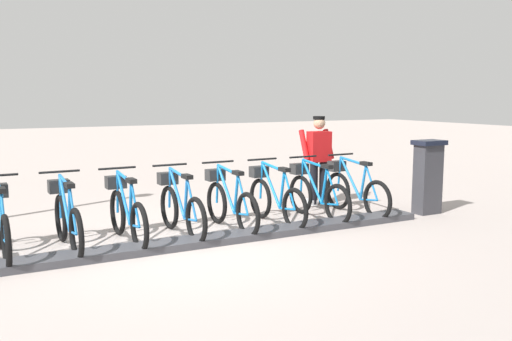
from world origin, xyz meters
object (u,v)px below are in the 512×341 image
(bike_docked_1, at_px, (316,193))
(bike_docked_7, at_px, (1,224))
(bike_docked_5, at_px, (126,212))
(bike_docked_4, at_px, (180,207))
(worker_near_rack, at_px, (319,157))
(bike_docked_0, at_px, (354,189))
(bike_docked_2, at_px, (274,197))
(payment_kiosk, at_px, (428,176))
(bike_docked_6, at_px, (67,218))
(bike_docked_3, at_px, (229,202))

(bike_docked_1, bearing_deg, bike_docked_7, 90.00)
(bike_docked_7, bearing_deg, bike_docked_5, -90.00)
(bike_docked_4, bearing_deg, worker_near_rack, -72.66)
(bike_docked_0, bearing_deg, bike_docked_2, 90.00)
(bike_docked_4, bearing_deg, bike_docked_0, -90.00)
(payment_kiosk, height_order, bike_docked_7, payment_kiosk)
(payment_kiosk, height_order, worker_near_rack, worker_near_rack)
(bike_docked_1, bearing_deg, bike_docked_5, 90.00)
(bike_docked_6, relative_size, worker_near_rack, 1.04)
(payment_kiosk, bearing_deg, bike_docked_5, 83.62)
(bike_docked_2, height_order, bike_docked_6, same)
(bike_docked_1, distance_m, bike_docked_7, 4.77)
(bike_docked_0, relative_size, bike_docked_3, 1.00)
(bike_docked_2, xyz_separation_m, bike_docked_6, (0.00, 3.18, 0.00))
(bike_docked_7, bearing_deg, bike_docked_1, -90.00)
(bike_docked_0, relative_size, bike_docked_2, 1.00)
(payment_kiosk, xyz_separation_m, bike_docked_2, (0.57, 2.73, -0.24))
(bike_docked_3, bearing_deg, bike_docked_1, -90.00)
(bike_docked_1, bearing_deg, bike_docked_2, 90.00)
(bike_docked_4, bearing_deg, bike_docked_2, -90.00)
(bike_docked_3, height_order, bike_docked_7, same)
(payment_kiosk, height_order, bike_docked_2, payment_kiosk)
(bike_docked_3, height_order, worker_near_rack, worker_near_rack)
(bike_docked_0, height_order, bike_docked_1, same)
(bike_docked_5, bearing_deg, bike_docked_6, 90.00)
(payment_kiosk, height_order, bike_docked_5, payment_kiosk)
(bike_docked_4, xyz_separation_m, bike_docked_7, (0.00, 2.38, 0.00))
(bike_docked_4, bearing_deg, payment_kiosk, -97.54)
(bike_docked_4, bearing_deg, bike_docked_6, 90.00)
(bike_docked_2, distance_m, bike_docked_7, 3.97)
(bike_docked_1, height_order, bike_docked_6, same)
(bike_docked_3, xyz_separation_m, bike_docked_4, (0.00, 0.79, 0.00))
(worker_near_rack, bearing_deg, bike_docked_1, 143.84)
(bike_docked_7, relative_size, worker_near_rack, 1.04)
(bike_docked_1, relative_size, bike_docked_6, 1.00)
(bike_docked_6, height_order, worker_near_rack, worker_near_rack)
(bike_docked_2, height_order, bike_docked_7, same)
(worker_near_rack, bearing_deg, bike_docked_5, 103.95)
(bike_docked_3, distance_m, bike_docked_5, 1.59)
(bike_docked_2, relative_size, worker_near_rack, 1.04)
(bike_docked_4, xyz_separation_m, bike_docked_6, (0.00, 1.59, 0.00))
(bike_docked_1, bearing_deg, payment_kiosk, -106.47)
(payment_kiosk, xyz_separation_m, bike_docked_1, (0.57, 1.93, -0.24))
(bike_docked_2, distance_m, worker_near_rack, 1.85)
(payment_kiosk, distance_m, bike_docked_7, 6.73)
(bike_docked_0, distance_m, bike_docked_5, 3.97)
(payment_kiosk, relative_size, bike_docked_2, 0.74)
(bike_docked_2, bearing_deg, bike_docked_3, 90.00)
(bike_docked_0, bearing_deg, bike_docked_4, 90.00)
(bike_docked_1, xyz_separation_m, bike_docked_7, (0.00, 4.77, 0.00))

